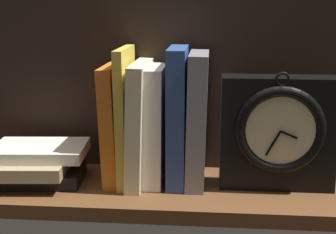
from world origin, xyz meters
TOP-DOWN VIEW (x-y plane):
  - ground_plane at (0.00, 0.00)cm, footprint 74.94×22.51cm
  - back_panel at (0.00, 10.66)cm, footprint 74.94×1.20cm
  - book_orange_pandolfini at (-7.63, 2.09)cm, footprint 3.18×12.68cm
  - book_yellow_seinlanguage at (-5.27, 2.09)cm, footprint 1.92×13.92cm
  - book_cream_twain at (-2.83, 2.09)cm, footprint 3.36×15.93cm
  - book_white_catcher at (0.48, 2.09)cm, footprint 3.58×12.08cm
  - book_blue_modern at (4.03, 2.09)cm, footprint 3.26×12.72cm
  - book_gray_chess at (7.55, 2.09)cm, footprint 3.69×13.14cm
  - framed_clock at (21.53, 0.49)cm, footprint 19.70×7.23cm
  - book_stack_side at (-21.60, -0.80)cm, footprint 18.19×14.58cm

SIDE VIEW (x-z plane):
  - ground_plane at x=0.00cm, z-range -2.50..0.00cm
  - book_stack_side at x=-21.60cm, z-range 0.08..6.86cm
  - framed_clock at x=21.53cm, z-range -0.37..20.55cm
  - book_white_catcher at x=0.48cm, z-range -0.02..21.02cm
  - book_orange_pandolfini at x=-7.63cm, z-range -0.03..21.13cm
  - book_cream_twain at x=-2.83cm, z-range -0.04..21.69cm
  - book_gray_chess at x=7.55cm, z-range -0.03..23.51cm
  - book_yellow_seinlanguage at x=-5.27cm, z-range -0.01..24.24cm
  - book_blue_modern at x=4.03cm, z-range -0.01..24.37cm
  - back_panel at x=0.00cm, z-range 0.00..35.09cm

